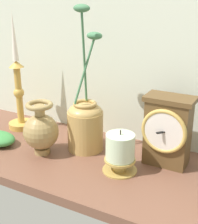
{
  "coord_description": "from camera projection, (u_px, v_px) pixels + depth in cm",
  "views": [
    {
      "loc": [
        41.56,
        -67.66,
        42.85
      ],
      "look_at": [
        4.62,
        0.0,
        14.0
      ],
      "focal_mm": 53.07,
      "sensor_mm": 36.0,
      "label": 1
    }
  ],
  "objects": [
    {
      "name": "ground_plane",
      "position": [
        84.0,
        162.0,
        0.9
      ],
      "size": [
        100.0,
        36.0,
        2.4
      ],
      "primitive_type": "cube",
      "color": "brown"
    },
    {
      "name": "back_wall",
      "position": [
        116.0,
        28.0,
        0.93
      ],
      "size": [
        120.0,
        2.0,
        65.0
      ],
      "primitive_type": "cube",
      "color": "silver",
      "rests_on": "ground_plane"
    },
    {
      "name": "mantel_clock",
      "position": [
        167.0,
        131.0,
        0.83
      ],
      "size": [
        12.14,
        9.18,
        18.26
      ],
      "color": "brown",
      "rests_on": "ground_plane"
    },
    {
      "name": "candlestick_tall_left",
      "position": [
        19.0,
        92.0,
        1.05
      ],
      "size": [
        8.15,
        8.15,
        37.05
      ],
      "color": "gold",
      "rests_on": "ground_plane"
    },
    {
      "name": "brass_vase_bulbous",
      "position": [
        41.0,
        130.0,
        0.89
      ],
      "size": [
        9.67,
        9.67,
        14.73
      ],
      "color": "#9E824E",
      "rests_on": "ground_plane"
    },
    {
      "name": "brass_vase_jar",
      "position": [
        85.0,
        122.0,
        0.91
      ],
      "size": [
        10.0,
        10.0,
        39.45
      ],
      "color": "tan",
      "rests_on": "ground_plane"
    },
    {
      "name": "pillar_candle_front",
      "position": [
        120.0,
        152.0,
        0.81
      ],
      "size": [
        8.67,
        8.67,
        11.1
      ],
      "color": "tan",
      "rests_on": "ground_plane"
    }
  ]
}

